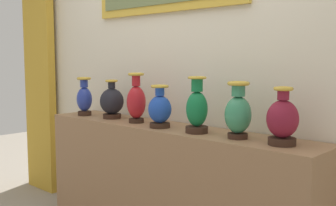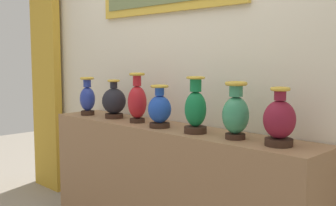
{
  "view_description": "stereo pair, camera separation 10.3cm",
  "coord_description": "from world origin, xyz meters",
  "px_view_note": "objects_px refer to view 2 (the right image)",
  "views": [
    {
      "loc": [
        1.94,
        -2.07,
        1.37
      ],
      "look_at": [
        0.0,
        0.0,
        1.07
      ],
      "focal_mm": 43.95,
      "sensor_mm": 36.0,
      "label": 1
    },
    {
      "loc": [
        2.01,
        -2.0,
        1.37
      ],
      "look_at": [
        0.0,
        0.0,
        1.07
      ],
      "focal_mm": 43.95,
      "sensor_mm": 36.0,
      "label": 2
    }
  ],
  "objects_px": {
    "vase_crimson": "(137,101)",
    "vase_onyx": "(114,102)",
    "vase_burgundy": "(279,121)",
    "vase_jade": "(236,113)",
    "vase_sapphire": "(160,109)",
    "vase_cobalt": "(87,98)",
    "vase_emerald": "(195,109)"
  },
  "relations": [
    {
      "from": "vase_cobalt",
      "to": "vase_onyx",
      "type": "xyz_separation_m",
      "value": [
        0.3,
        0.05,
        -0.01
      ]
    },
    {
      "from": "vase_onyx",
      "to": "vase_sapphire",
      "type": "distance_m",
      "value": 0.59
    },
    {
      "from": "vase_sapphire",
      "to": "vase_onyx",
      "type": "bearing_deg",
      "value": 174.42
    },
    {
      "from": "vase_crimson",
      "to": "vase_burgundy",
      "type": "height_order",
      "value": "vase_crimson"
    },
    {
      "from": "vase_burgundy",
      "to": "vase_sapphire",
      "type": "bearing_deg",
      "value": -177.17
    },
    {
      "from": "vase_burgundy",
      "to": "vase_crimson",
      "type": "bearing_deg",
      "value": -179.79
    },
    {
      "from": "vase_cobalt",
      "to": "vase_onyx",
      "type": "distance_m",
      "value": 0.3
    },
    {
      "from": "vase_cobalt",
      "to": "vase_crimson",
      "type": "xyz_separation_m",
      "value": [
        0.6,
        0.03,
        0.02
      ]
    },
    {
      "from": "vase_cobalt",
      "to": "vase_jade",
      "type": "relative_size",
      "value": 0.94
    },
    {
      "from": "vase_cobalt",
      "to": "vase_emerald",
      "type": "height_order",
      "value": "vase_emerald"
    },
    {
      "from": "vase_sapphire",
      "to": "vase_burgundy",
      "type": "xyz_separation_m",
      "value": [
        0.89,
        0.04,
        0.01
      ]
    },
    {
      "from": "vase_emerald",
      "to": "vase_burgundy",
      "type": "distance_m",
      "value": 0.58
    },
    {
      "from": "vase_onyx",
      "to": "vase_emerald",
      "type": "height_order",
      "value": "vase_emerald"
    },
    {
      "from": "vase_cobalt",
      "to": "vase_crimson",
      "type": "distance_m",
      "value": 0.61
    },
    {
      "from": "vase_cobalt",
      "to": "vase_jade",
      "type": "height_order",
      "value": "vase_jade"
    },
    {
      "from": "vase_cobalt",
      "to": "vase_burgundy",
      "type": "xyz_separation_m",
      "value": [
        1.78,
        0.03,
        -0.01
      ]
    },
    {
      "from": "vase_sapphire",
      "to": "vase_emerald",
      "type": "distance_m",
      "value": 0.31
    },
    {
      "from": "vase_crimson",
      "to": "vase_sapphire",
      "type": "xyz_separation_m",
      "value": [
        0.28,
        -0.04,
        -0.03
      ]
    },
    {
      "from": "vase_crimson",
      "to": "vase_emerald",
      "type": "height_order",
      "value": "vase_crimson"
    },
    {
      "from": "vase_onyx",
      "to": "vase_burgundy",
      "type": "height_order",
      "value": "vase_burgundy"
    },
    {
      "from": "vase_cobalt",
      "to": "vase_crimson",
      "type": "bearing_deg",
      "value": 2.83
    },
    {
      "from": "vase_jade",
      "to": "vase_onyx",
      "type": "bearing_deg",
      "value": 178.88
    },
    {
      "from": "vase_burgundy",
      "to": "vase_onyx",
      "type": "bearing_deg",
      "value": 179.49
    },
    {
      "from": "vase_jade",
      "to": "vase_burgundy",
      "type": "xyz_separation_m",
      "value": [
        0.28,
        0.01,
        -0.02
      ]
    },
    {
      "from": "vase_crimson",
      "to": "vase_sapphire",
      "type": "height_order",
      "value": "vase_crimson"
    },
    {
      "from": "vase_burgundy",
      "to": "vase_jade",
      "type": "bearing_deg",
      "value": -177.91
    },
    {
      "from": "vase_onyx",
      "to": "vase_jade",
      "type": "bearing_deg",
      "value": -1.12
    },
    {
      "from": "vase_crimson",
      "to": "vase_onyx",
      "type": "bearing_deg",
      "value": 176.7
    },
    {
      "from": "vase_onyx",
      "to": "vase_jade",
      "type": "distance_m",
      "value": 1.19
    },
    {
      "from": "vase_onyx",
      "to": "vase_emerald",
      "type": "relative_size",
      "value": 0.85
    },
    {
      "from": "vase_crimson",
      "to": "vase_sapphire",
      "type": "distance_m",
      "value": 0.29
    },
    {
      "from": "vase_onyx",
      "to": "vase_crimson",
      "type": "xyz_separation_m",
      "value": [
        0.3,
        -0.02,
        0.03
      ]
    }
  ]
}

